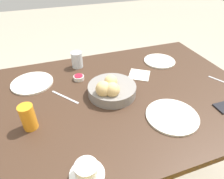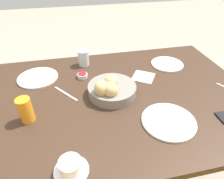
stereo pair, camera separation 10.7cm
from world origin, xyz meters
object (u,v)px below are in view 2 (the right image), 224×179
(plate_far_center, at_px, (169,121))
(coffee_cup, at_px, (71,167))
(knife_silver, at_px, (66,94))
(jam_bowl_berry, at_px, (82,75))
(plate_near_left, at_px, (167,64))
(napkin, at_px, (143,77))
(water_tumbler, at_px, (83,58))
(bread_basket, at_px, (111,89))
(juice_glass, at_px, (26,110))
(plate_near_right, at_px, (38,78))

(plate_far_center, bearing_deg, coffee_cup, 18.87)
(coffee_cup, height_order, knife_silver, coffee_cup)
(plate_far_center, xyz_separation_m, jam_bowl_berry, (0.35, -0.46, 0.01))
(coffee_cup, bearing_deg, plate_near_left, -135.83)
(coffee_cup, relative_size, napkin, 0.74)
(water_tumbler, distance_m, coffee_cup, 0.78)
(plate_far_center, bearing_deg, napkin, -92.40)
(bread_basket, bearing_deg, knife_silver, -15.39)
(plate_far_center, xyz_separation_m, juice_glass, (0.63, -0.15, 0.06))
(plate_far_center, distance_m, napkin, 0.39)
(bread_basket, distance_m, juice_glass, 0.42)
(plate_near_left, relative_size, knife_silver, 1.35)
(plate_near_left, bearing_deg, coffee_cup, 44.17)
(bread_basket, relative_size, jam_bowl_berry, 4.13)
(plate_near_left, xyz_separation_m, plate_near_right, (0.84, -0.01, 0.00))
(juice_glass, relative_size, jam_bowl_berry, 1.94)
(plate_near_left, bearing_deg, water_tumbler, -12.26)
(water_tumbler, bearing_deg, bread_basket, 106.33)
(plate_near_right, xyz_separation_m, napkin, (-0.63, 0.12, -0.00))
(plate_near_right, xyz_separation_m, plate_far_center, (-0.61, 0.51, 0.00))
(plate_near_left, distance_m, juice_glass, 0.92)
(plate_near_left, xyz_separation_m, coffee_cup, (0.67, 0.65, 0.02))
(bread_basket, relative_size, juice_glass, 2.13)
(water_tumbler, xyz_separation_m, coffee_cup, (0.12, 0.77, -0.03))
(knife_silver, bearing_deg, plate_near_left, -164.98)
(water_tumbler, xyz_separation_m, jam_bowl_berry, (0.02, 0.16, -0.04))
(coffee_cup, xyz_separation_m, knife_silver, (0.01, -0.47, -0.02))
(plate_near_left, relative_size, plate_far_center, 0.86)
(juice_glass, relative_size, napkin, 0.71)
(coffee_cup, bearing_deg, napkin, -130.65)
(bread_basket, xyz_separation_m, knife_silver, (0.24, -0.07, -0.04))
(bread_basket, distance_m, jam_bowl_berry, 0.25)
(water_tumbler, relative_size, napkin, 0.60)
(bread_basket, xyz_separation_m, water_tumbler, (0.11, -0.37, 0.01))
(coffee_cup, height_order, napkin, coffee_cup)
(coffee_cup, bearing_deg, juice_glass, -59.45)
(plate_far_center, relative_size, coffee_cup, 1.95)
(plate_far_center, bearing_deg, plate_near_left, -114.19)
(plate_far_center, height_order, juice_glass, juice_glass)
(plate_near_right, distance_m, napkin, 0.64)
(plate_far_center, xyz_separation_m, napkin, (-0.02, -0.39, -0.00))
(water_tumbler, distance_m, jam_bowl_berry, 0.16)
(water_tumbler, bearing_deg, jam_bowl_berry, 81.05)
(jam_bowl_berry, bearing_deg, coffee_cup, 80.85)
(plate_far_center, relative_size, napkin, 1.45)
(plate_far_center, height_order, water_tumbler, water_tumbler)
(bread_basket, height_order, plate_near_right, bread_basket)
(plate_near_right, bearing_deg, coffee_cup, 104.12)
(juice_glass, bearing_deg, water_tumbler, -123.09)
(plate_near_left, relative_size, water_tumbler, 2.07)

